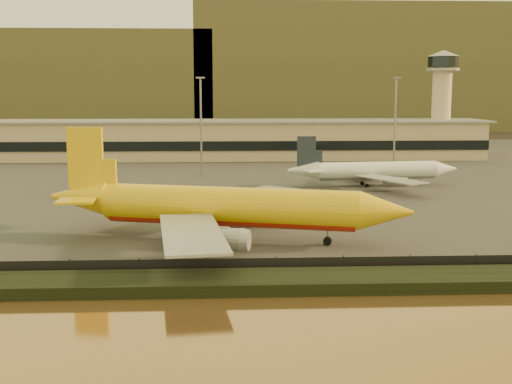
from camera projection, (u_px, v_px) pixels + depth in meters
ground at (254, 251)px, 88.42m from camera, size 900.00×900.00×0.00m
embankment at (261, 282)px, 71.53m from camera, size 320.00×7.00×1.40m
tarmac at (239, 169)px, 182.17m from camera, size 320.00×220.00×0.20m
perimeter_fence at (259, 267)px, 75.39m from camera, size 300.00×0.05×2.20m
terminal_building at (192, 140)px, 210.69m from camera, size 202.00×25.00×12.60m
control_tower at (442, 93)px, 217.80m from camera, size 11.20×11.20×35.50m
apron_light_masts at (300, 117)px, 160.77m from camera, size 152.20×12.20×25.40m
distant_hills at (198, 78)px, 418.21m from camera, size 470.00×160.00×70.00m
dhl_cargo_jet at (223, 207)px, 93.50m from camera, size 53.94×51.70×16.32m
white_narrowbody_jet at (374, 171)px, 148.24m from camera, size 40.86×39.66×11.73m
gse_vehicle_yellow at (280, 206)px, 117.88m from camera, size 3.73×1.96×1.62m
gse_vehicle_white at (148, 200)px, 124.11m from camera, size 3.74×2.23×1.58m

